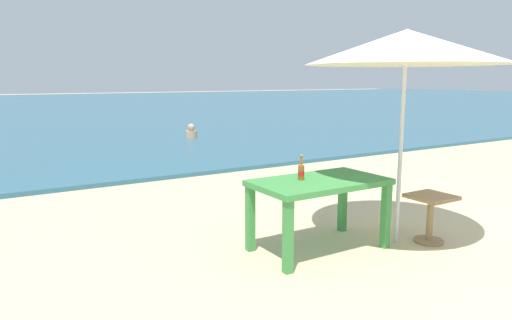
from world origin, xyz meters
The scene contains 7 objects.
ground_plane centered at (0.00, 0.00, 0.00)m, with size 120.00×120.00×0.00m, color beige.
sea_water centered at (0.00, 30.00, 0.04)m, with size 120.00×50.00×0.08m, color #2D6075.
picnic_table_green centered at (-1.08, 0.85, 0.65)m, with size 1.40×0.80×0.76m.
beer_bottle_amber centered at (-1.26, 0.94, 0.85)m, with size 0.07×0.07×0.26m.
patio_umbrella centered at (-0.21, 0.56, 2.12)m, with size 2.10×2.10×2.30m.
side_table_wood centered at (0.10, 0.37, 0.35)m, with size 0.44×0.44×0.54m.
swimmer_person centered at (1.45, 9.90, 0.24)m, with size 0.34×0.34×0.41m.
Camera 1 is at (-4.15, -2.86, 1.80)m, focal length 32.87 mm.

